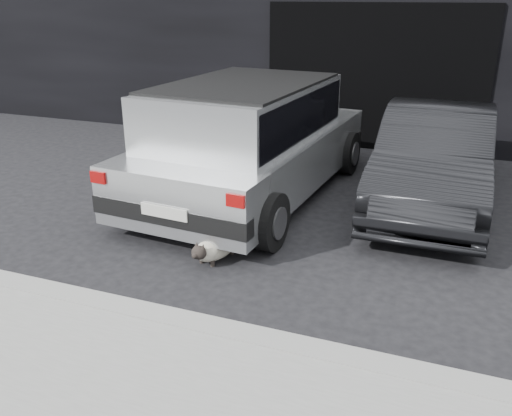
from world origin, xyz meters
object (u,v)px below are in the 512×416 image
(silver_hatchback, at_px, (249,135))
(cat_white, at_px, (195,220))
(second_car, at_px, (434,158))
(cat_siamese, at_px, (214,249))

(silver_hatchback, distance_m, cat_white, 1.66)
(second_car, bearing_deg, cat_white, -140.56)
(silver_hatchback, relative_size, cat_siamese, 5.24)
(second_car, distance_m, cat_siamese, 3.41)
(silver_hatchback, relative_size, second_car, 1.14)
(cat_siamese, xyz_separation_m, cat_white, (-0.50, 0.53, 0.06))
(cat_siamese, bearing_deg, silver_hatchback, -66.44)
(silver_hatchback, bearing_deg, second_car, 18.52)
(silver_hatchback, height_order, cat_white, silver_hatchback)
(silver_hatchback, distance_m, cat_siamese, 2.21)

